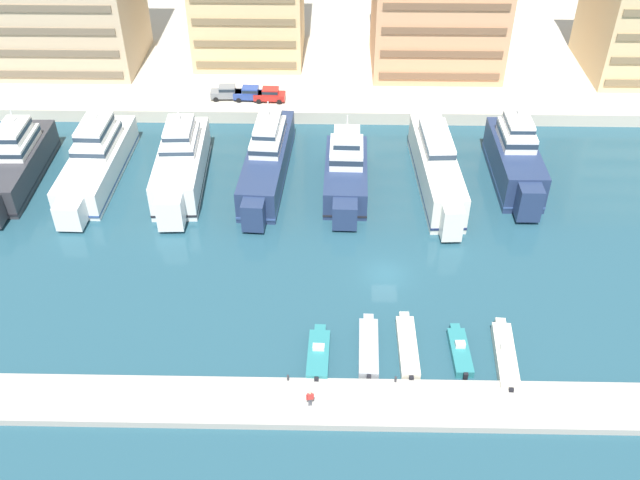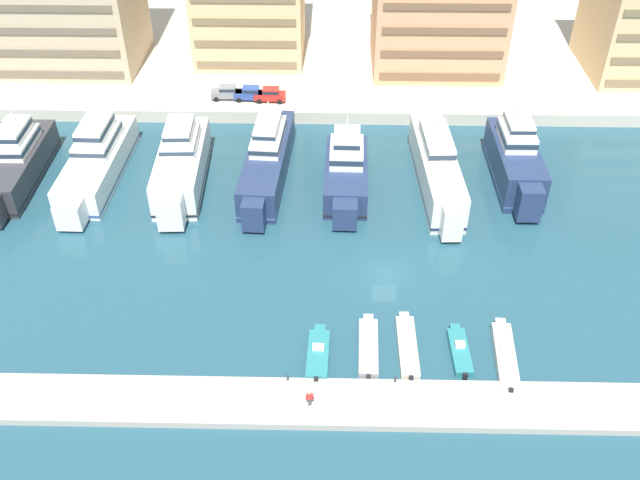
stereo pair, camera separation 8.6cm
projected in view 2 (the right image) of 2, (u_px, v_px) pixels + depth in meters
ground_plane at (386, 274)px, 69.07m from camera, size 400.00×400.00×0.00m
quay_promenade at (366, 18)px, 119.17m from camera, size 180.00×70.00×1.65m
pier_dock at (396, 405)px, 56.26m from camera, size 120.00×4.70×0.64m
yacht_charcoal_far_left at (17, 163)px, 80.66m from camera, size 4.86×18.70×8.12m
yacht_white_left at (97, 160)px, 81.22m from camera, size 5.47×20.63×8.05m
yacht_white_mid_left at (181, 164)px, 80.05m from camera, size 5.52×18.80×8.54m
yacht_navy_center_left at (267, 159)px, 81.13m from camera, size 5.41×21.53×8.26m
yacht_navy_center at (346, 172)px, 79.19m from camera, size 5.02×15.60×8.32m
yacht_ivory_center_right at (437, 168)px, 79.51m from camera, size 4.71×21.08×7.66m
yacht_navy_mid_right at (515, 160)px, 80.28m from camera, size 4.57×16.65×9.05m
motorboat_teal_far_left at (318, 354)px, 60.24m from camera, size 1.96×6.33×1.33m
motorboat_grey_left at (368, 347)px, 60.94m from camera, size 1.84×7.42×0.89m
motorboat_cream_mid_left at (407, 347)px, 60.93m from camera, size 1.60×7.75×0.95m
motorboat_teal_center_left at (460, 351)px, 60.67m from camera, size 1.64×6.07×1.17m
motorboat_cream_center at (505, 356)px, 60.11m from camera, size 2.12×8.28×1.33m
car_grey_far_left at (227, 92)px, 93.82m from camera, size 4.17×2.06×1.80m
car_blue_left at (250, 93)px, 93.56m from camera, size 4.15×2.02×1.80m
car_red_mid_left at (270, 94)px, 93.29m from camera, size 4.15×2.02×1.80m
pedestrian_near_edge at (310, 397)px, 55.24m from camera, size 0.60×0.30×1.58m
bollard_west at (288, 377)px, 57.64m from camera, size 0.20×0.20×0.61m
bollard_west_mid at (395, 379)px, 57.50m from camera, size 0.20×0.20×0.61m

